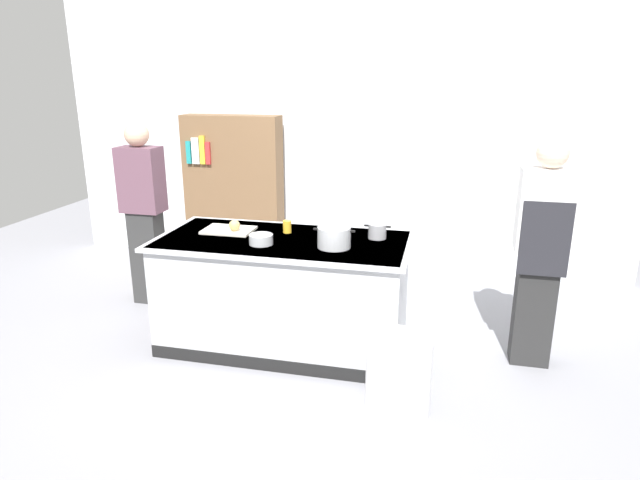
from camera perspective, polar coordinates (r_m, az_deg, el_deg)
The scene contains 13 objects.
ground_plane at distance 4.62m, azimuth -3.65°, elevation -10.63°, with size 10.00×10.00×0.00m, color gray.
back_wall at distance 6.17m, azimuth 1.80°, elevation 11.02°, with size 6.40×0.12×3.00m, color silver.
counter_island at distance 4.43m, azimuth -3.76°, elevation -5.29°, with size 1.98×0.98×0.90m.
cutting_board at distance 4.54m, azimuth -9.47°, elevation 1.02°, with size 0.40×0.28×0.02m, color silver.
onion at distance 4.46m, azimuth -8.87°, elevation 1.50°, with size 0.09×0.09×0.09m, color tan.
stock_pot at distance 4.05m, azimuth 1.47°, elevation 0.29°, with size 0.31×0.25×0.16m.
sauce_pan at distance 4.30m, azimuth 5.97°, elevation 0.93°, with size 0.21×0.14×0.12m.
mixing_bowl at distance 4.16m, azimuth -6.15°, elevation 0.07°, with size 0.18×0.18×0.08m, color #B7BABF.
juice_cup at distance 4.44m, azimuth -3.43°, elevation 1.39°, with size 0.07×0.07×0.10m, color yellow.
trash_bin at distance 3.68m, azimuth 8.12°, elevation -13.84°, with size 0.42×0.42×0.53m, color white.
person_chef at distance 4.30m, azimuth 21.97°, elevation -0.85°, with size 0.38×0.25×1.72m.
person_guest at distance 5.39m, azimuth -17.82°, elevation 2.97°, with size 0.38×0.24×1.72m.
bookshelf at distance 6.31m, azimuth -8.95°, elevation 4.99°, with size 1.10×0.31×1.70m.
Camera 1 is at (1.21, -3.91, 2.14)m, focal length 30.81 mm.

